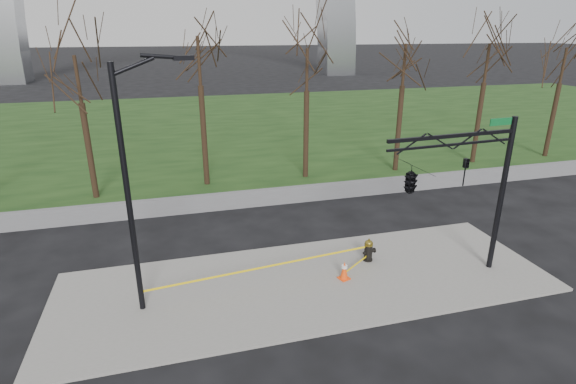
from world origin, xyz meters
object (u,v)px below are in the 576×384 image
object	(u,v)px
traffic_cone	(344,270)
street_light	(133,176)
traffic_signal_mast	(430,177)
fire_hydrant	(369,250)

from	to	relation	value
traffic_cone	street_light	xyz separation A→B (m)	(-6.94, 0.09, 4.23)
traffic_cone	street_light	size ratio (longest dim) A/B	0.09
traffic_cone	traffic_signal_mast	world-z (taller)	traffic_signal_mast
fire_hydrant	street_light	xyz separation A→B (m)	(-8.41, -0.98, 4.16)
fire_hydrant	traffic_signal_mast	xyz separation A→B (m)	(1.12, -1.93, 3.61)
street_light	traffic_cone	bearing A→B (deg)	-10.42
fire_hydrant	traffic_cone	size ratio (longest dim) A/B	1.30
traffic_cone	traffic_signal_mast	size ratio (longest dim) A/B	0.12
fire_hydrant	street_light	distance (m)	9.43
fire_hydrant	traffic_signal_mast	world-z (taller)	traffic_signal_mast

